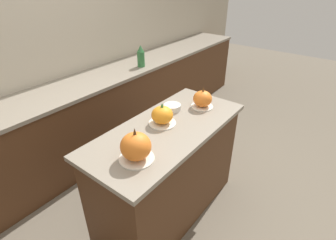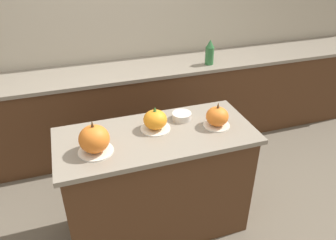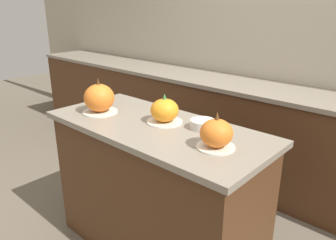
# 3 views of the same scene
# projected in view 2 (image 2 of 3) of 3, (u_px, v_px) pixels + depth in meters

# --- Properties ---
(ground_plane) EXTENTS (12.00, 12.00, 0.00)m
(ground_plane) POSITION_uv_depth(u_px,v_px,m) (158.00, 224.00, 2.71)
(ground_plane) COLOR #665B4C
(wall_back) EXTENTS (8.00, 0.06, 2.50)m
(wall_back) POSITION_uv_depth(u_px,v_px,m) (112.00, 26.00, 3.36)
(wall_back) COLOR #B2A893
(wall_back) RESTS_ON ground_plane
(kitchen_island) EXTENTS (1.39, 0.62, 0.89)m
(kitchen_island) POSITION_uv_depth(u_px,v_px,m) (157.00, 183.00, 2.48)
(kitchen_island) COLOR #4C2D19
(kitchen_island) RESTS_ON ground_plane
(back_counter) EXTENTS (6.00, 0.60, 0.90)m
(back_counter) POSITION_uv_depth(u_px,v_px,m) (124.00, 109.00, 3.49)
(back_counter) COLOR #4C2D19
(back_counter) RESTS_ON ground_plane
(pumpkin_cake_left) EXTENTS (0.23, 0.23, 0.23)m
(pumpkin_cake_left) POSITION_uv_depth(u_px,v_px,m) (94.00, 140.00, 2.04)
(pumpkin_cake_left) COLOR silver
(pumpkin_cake_left) RESTS_ON kitchen_island
(pumpkin_cake_center) EXTENTS (0.21, 0.21, 0.18)m
(pumpkin_cake_center) POSITION_uv_depth(u_px,v_px,m) (155.00, 120.00, 2.28)
(pumpkin_cake_center) COLOR silver
(pumpkin_cake_center) RESTS_ON kitchen_island
(pumpkin_cake_right) EXTENTS (0.19, 0.19, 0.19)m
(pumpkin_cake_right) POSITION_uv_depth(u_px,v_px,m) (217.00, 117.00, 2.32)
(pumpkin_cake_right) COLOR silver
(pumpkin_cake_right) RESTS_ON kitchen_island
(bottle_tall) EXTENTS (0.09, 0.09, 0.26)m
(bottle_tall) POSITION_uv_depth(u_px,v_px,m) (210.00, 53.00, 3.33)
(bottle_tall) COLOR #2D6B38
(bottle_tall) RESTS_ON back_counter
(mixing_bowl) EXTENTS (0.14, 0.14, 0.05)m
(mixing_bowl) POSITION_uv_depth(u_px,v_px,m) (182.00, 116.00, 2.42)
(mixing_bowl) COLOR beige
(mixing_bowl) RESTS_ON kitchen_island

